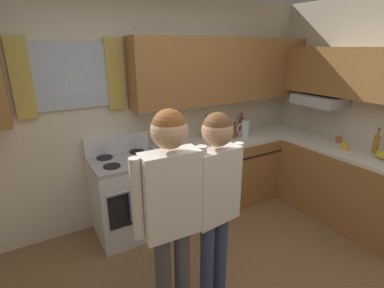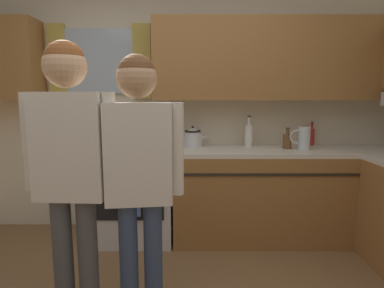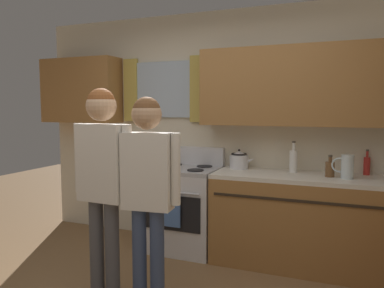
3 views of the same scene
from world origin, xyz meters
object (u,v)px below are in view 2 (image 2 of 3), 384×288
stove_oven (137,192)px  bottle_milk_white (250,135)px  water_pitcher (305,138)px  bottle_sauce_red (313,136)px  bottle_squat_brown (288,141)px  adult_in_plaid (140,164)px  stovetop_kettle (194,137)px  adult_left (71,158)px

stove_oven → bottle_milk_white: bottle_milk_white is taller
water_pitcher → bottle_sauce_red: bearing=57.1°
bottle_milk_white → bottle_squat_brown: bottle_milk_white is taller
bottle_sauce_red → bottle_milk_white: bearing=-170.9°
stove_oven → bottle_squat_brown: bottle_squat_brown is taller
bottle_milk_white → bottle_squat_brown: 0.38m
stove_oven → bottle_squat_brown: size_ratio=5.37×
bottle_sauce_red → adult_in_plaid: (-1.54, -1.55, 0.03)m
bottle_milk_white → stovetop_kettle: bottle_milk_white is taller
bottle_milk_white → bottle_sauce_red: size_ratio=1.27×
bottle_squat_brown → adult_left: (-1.59, -1.33, 0.09)m
bottle_milk_white → bottle_sauce_red: 0.68m
bottle_squat_brown → adult_in_plaid: bearing=-133.0°
stove_oven → stovetop_kettle: (0.56, 0.16, 0.53)m
adult_left → water_pitcher: bearing=36.6°
adult_left → adult_in_plaid: (0.37, 0.02, -0.04)m
bottle_milk_white → stovetop_kettle: size_ratio=1.14×
stovetop_kettle → adult_in_plaid: size_ratio=0.17×
stove_oven → bottle_squat_brown: bearing=0.0°
water_pitcher → adult_in_plaid: 1.86m
bottle_squat_brown → stovetop_kettle: (-0.91, 0.16, 0.02)m
stove_oven → bottle_squat_brown: 1.56m
bottle_sauce_red → water_pitcher: 0.34m
stovetop_kettle → water_pitcher: (1.06, -0.20, 0.02)m
adult_left → stovetop_kettle: bearing=65.5°
bottle_sauce_red → bottle_squat_brown: size_ratio=1.20×
bottle_sauce_red → adult_in_plaid: size_ratio=0.15×
adult_left → adult_in_plaid: size_ratio=1.04×
water_pitcher → adult_left: size_ratio=0.13×
adult_in_plaid → bottle_milk_white: bearing=58.9°
stovetop_kettle → water_pitcher: size_ratio=1.24×
bottle_milk_white → adult_in_plaid: bearing=-121.1°
bottle_squat_brown → water_pitcher: 0.15m
stove_oven → bottle_sauce_red: size_ratio=4.48×
water_pitcher → adult_in_plaid: bearing=-137.1°
stove_oven → stovetop_kettle: stovetop_kettle is taller
bottle_milk_white → stovetop_kettle: (-0.56, 0.02, -0.02)m
stovetop_kettle → adult_left: size_ratio=0.16×
bottle_squat_brown → adult_left: 2.08m
stove_oven → bottle_milk_white: (1.13, 0.14, 0.55)m
stove_oven → stovetop_kettle: size_ratio=4.02×
stovetop_kettle → bottle_squat_brown: bearing=-9.9°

